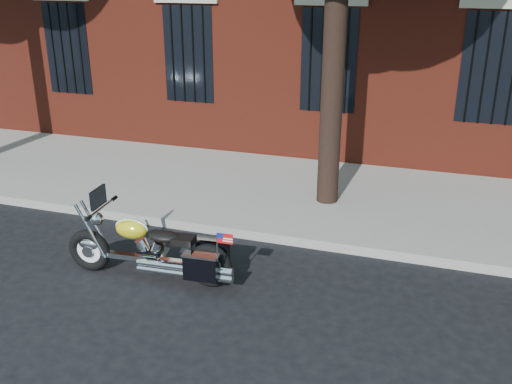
% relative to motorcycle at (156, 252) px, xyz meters
% --- Properties ---
extents(ground, '(120.00, 120.00, 0.00)m').
position_rel_motorcycle_xyz_m(ground, '(1.15, 0.22, -0.41)').
color(ground, black).
rests_on(ground, ground).
extents(curb, '(40.00, 0.16, 0.15)m').
position_rel_motorcycle_xyz_m(curb, '(1.15, 1.60, -0.34)').
color(curb, gray).
rests_on(curb, ground).
extents(sidewalk, '(40.00, 3.60, 0.15)m').
position_rel_motorcycle_xyz_m(sidewalk, '(1.15, 3.48, -0.34)').
color(sidewalk, gray).
rests_on(sidewalk, ground).
extents(motorcycle, '(2.45, 0.76, 1.23)m').
position_rel_motorcycle_xyz_m(motorcycle, '(0.00, 0.00, 0.00)').
color(motorcycle, black).
rests_on(motorcycle, ground).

